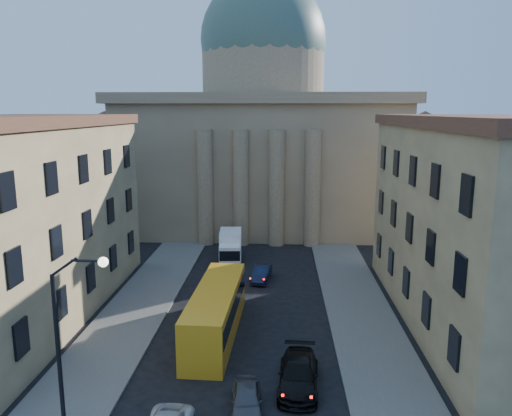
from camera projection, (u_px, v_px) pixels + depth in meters
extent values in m
cube|color=#5C5954|center=(114.00, 340.00, 33.06)|extent=(5.00, 60.00, 0.15)
cube|color=#5C5954|center=(373.00, 346.00, 32.25)|extent=(5.00, 60.00, 0.15)
cube|color=#79634A|center=(263.00, 163.00, 68.39)|extent=(34.00, 26.00, 16.00)
cube|color=#79634A|center=(263.00, 100.00, 66.78)|extent=(35.50, 27.50, 1.20)
cylinder|color=#79634A|center=(263.00, 73.00, 66.10)|extent=(16.00, 16.00, 8.00)
sphere|color=#4C6758|center=(263.00, 41.00, 65.33)|extent=(16.40, 16.40, 16.40)
cube|color=#79634A|center=(108.00, 182.00, 67.91)|extent=(13.00, 13.00, 11.00)
cone|color=#4F2E22|center=(105.00, 126.00, 66.47)|extent=(26.02, 26.02, 4.00)
cube|color=#79634A|center=(421.00, 184.00, 65.91)|extent=(13.00, 13.00, 11.00)
cone|color=#4F2E22|center=(424.00, 127.00, 64.47)|extent=(26.02, 26.02, 4.00)
cylinder|color=#79634A|center=(205.00, 188.00, 56.02)|extent=(1.80, 1.80, 13.00)
cylinder|color=#79634A|center=(241.00, 188.00, 55.83)|extent=(1.80, 1.80, 13.00)
cylinder|color=#79634A|center=(276.00, 188.00, 55.64)|extent=(1.80, 1.80, 13.00)
cylinder|color=#79634A|center=(312.00, 189.00, 55.45)|extent=(1.80, 1.80, 13.00)
cube|color=tan|center=(12.00, 223.00, 36.06)|extent=(11.00, 26.00, 14.00)
cube|color=#4F2E22|center=(2.00, 121.00, 34.66)|extent=(11.60, 26.60, 0.80)
cube|color=tan|center=(491.00, 229.00, 34.44)|extent=(11.00, 26.00, 14.00)
cube|color=#4F2E22|center=(501.00, 122.00, 33.05)|extent=(11.60, 26.60, 0.80)
cylinder|color=black|center=(59.00, 359.00, 22.46)|extent=(0.20, 0.20, 8.00)
cylinder|color=black|center=(64.00, 267.00, 21.60)|extent=(1.30, 0.12, 0.96)
cylinder|color=black|center=(86.00, 261.00, 21.49)|extent=(1.30, 0.12, 0.12)
sphere|color=white|center=(103.00, 262.00, 21.47)|extent=(0.44, 0.44, 0.44)
imported|color=black|center=(298.00, 374.00, 27.41)|extent=(2.50, 5.44, 1.54)
imported|color=#47484C|center=(247.00, 400.00, 25.17)|extent=(1.84, 3.99, 1.32)
imported|color=black|center=(261.00, 274.00, 44.74)|extent=(1.88, 4.07, 1.29)
cube|color=orange|center=(216.00, 312.00, 33.66)|extent=(3.07, 11.74, 3.28)
cube|color=black|center=(216.00, 305.00, 33.56)|extent=(3.11, 11.11, 1.17)
cylinder|color=black|center=(187.00, 357.00, 29.81)|extent=(0.36, 1.07, 1.06)
cylinder|color=black|center=(222.00, 358.00, 29.64)|extent=(0.36, 1.07, 1.06)
cylinder|color=black|center=(212.00, 303.00, 38.10)|extent=(0.36, 1.07, 1.06)
cylinder|color=black|center=(239.00, 304.00, 37.92)|extent=(0.36, 1.07, 1.06)
cube|color=white|center=(230.00, 256.00, 48.75)|extent=(2.23, 2.31, 2.17)
cube|color=black|center=(230.00, 256.00, 47.68)|extent=(1.99, 0.25, 0.99)
cube|color=white|center=(231.00, 244.00, 51.05)|extent=(2.44, 3.94, 2.80)
cylinder|color=black|center=(221.00, 263.00, 48.51)|extent=(0.31, 0.83, 0.81)
cylinder|color=black|center=(239.00, 263.00, 48.55)|extent=(0.31, 0.83, 0.81)
cylinder|color=black|center=(222.00, 253.00, 52.06)|extent=(0.31, 0.83, 0.81)
cylinder|color=black|center=(240.00, 253.00, 52.10)|extent=(0.31, 0.83, 0.81)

